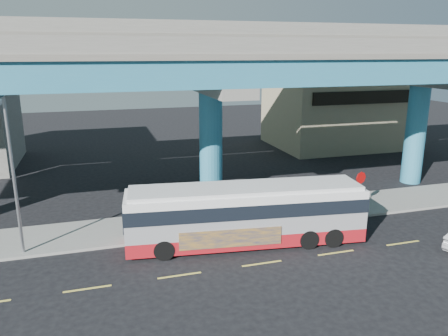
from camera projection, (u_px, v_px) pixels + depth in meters
name	position (u px, v px, depth m)	size (l,w,h in m)	color
ground	(260.00, 261.00, 21.15)	(120.00, 120.00, 0.00)	black
sidewalk	(226.00, 219.00, 26.22)	(70.00, 4.00, 0.15)	gray
lane_markings	(262.00, 263.00, 20.88)	(58.00, 0.12, 0.01)	#D8C64C
viaduct	(210.00, 63.00, 27.21)	(52.00, 12.40, 11.70)	teal
building_beige	(340.00, 112.00, 46.50)	(14.00, 10.23, 7.00)	tan
transit_bus	(246.00, 212.00, 22.64)	(12.56, 4.14, 3.17)	#A4131B
street_lamp	(8.00, 154.00, 19.89)	(0.50, 2.57, 7.92)	gray
stop_sign	(360.00, 183.00, 26.78)	(0.76, 0.18, 2.57)	gray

